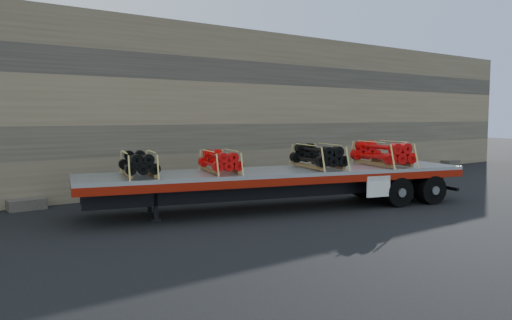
% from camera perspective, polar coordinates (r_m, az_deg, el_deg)
% --- Properties ---
extents(ground, '(120.00, 120.00, 0.00)m').
position_cam_1_polar(ground, '(17.95, 4.73, -5.07)').
color(ground, black).
rests_on(ground, ground).
extents(rock_wall, '(44.00, 3.00, 7.00)m').
position_cam_1_polar(rock_wall, '(22.96, -6.03, 5.89)').
color(rock_wall, '#7A6B54').
rests_on(rock_wall, ground).
extents(trailer, '(13.54, 6.03, 1.33)m').
position_cam_1_polar(trailer, '(16.98, 2.77, -3.35)').
color(trailer, '#B7BABF').
rests_on(trailer, ground).
extents(bundle_front, '(1.48, 2.17, 0.70)m').
position_cam_1_polar(bundle_front, '(15.57, -13.29, -0.47)').
color(bundle_front, black).
rests_on(bundle_front, trailer).
extents(bundle_midfront, '(1.43, 2.10, 0.68)m').
position_cam_1_polar(bundle_midfront, '(16.12, -4.14, -0.20)').
color(bundle_midfront, red).
rests_on(bundle_midfront, trailer).
extents(bundle_midrear, '(1.68, 2.46, 0.80)m').
position_cam_1_polar(bundle_midrear, '(17.49, 7.09, 0.37)').
color(bundle_midrear, black).
rests_on(bundle_midrear, trailer).
extents(bundle_rear, '(1.80, 2.64, 0.85)m').
position_cam_1_polar(bundle_rear, '(18.88, 14.20, 0.68)').
color(bundle_rear, red).
rests_on(bundle_rear, trailer).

